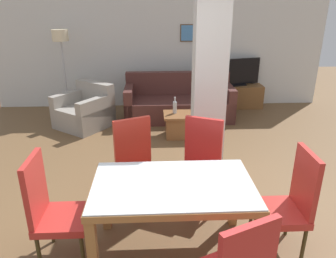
# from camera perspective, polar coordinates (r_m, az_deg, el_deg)

# --- Properties ---
(ground_plane) EXTENTS (18.00, 18.00, 0.00)m
(ground_plane) POSITION_cam_1_polar(r_m,az_deg,el_deg) (3.40, 0.81, -20.46)
(ground_plane) COLOR brown
(back_wall) EXTENTS (7.20, 0.09, 2.70)m
(back_wall) POSITION_cam_1_polar(r_m,az_deg,el_deg) (7.32, -1.47, 14.45)
(back_wall) COLOR silver
(back_wall) RESTS_ON ground_plane
(divider_pillar) EXTENTS (0.42, 0.35, 2.70)m
(divider_pillar) POSITION_cam_1_polar(r_m,az_deg,el_deg) (4.36, 7.22, 9.26)
(divider_pillar) COLOR silver
(divider_pillar) RESTS_ON ground_plane
(dining_table) EXTENTS (1.45, 0.88, 0.76)m
(dining_table) POSITION_cam_1_polar(r_m,az_deg,el_deg) (3.03, 0.86, -12.16)
(dining_table) COLOR #A16D3A
(dining_table) RESTS_ON ground_plane
(dining_chair_head_right) EXTENTS (0.46, 0.46, 1.04)m
(dining_chair_head_right) POSITION_cam_1_polar(r_m,az_deg,el_deg) (3.30, 20.46, -11.63)
(dining_chair_head_right) COLOR #B82E27
(dining_chair_head_right) RESTS_ON ground_plane
(dining_chair_far_left) EXTENTS (0.61, 0.61, 1.04)m
(dining_chair_far_left) POSITION_cam_1_polar(r_m,az_deg,el_deg) (3.77, -5.45, -5.82)
(dining_chair_far_left) COLOR red
(dining_chair_far_left) RESTS_ON ground_plane
(dining_chair_head_left) EXTENTS (0.46, 0.46, 1.04)m
(dining_chair_head_left) POSITION_cam_1_polar(r_m,az_deg,el_deg) (3.19, -19.62, -12.75)
(dining_chair_head_left) COLOR red
(dining_chair_head_left) RESTS_ON ground_plane
(dining_chair_far_right) EXTENTS (0.61, 0.61, 1.04)m
(dining_chair_far_right) POSITION_cam_1_polar(r_m,az_deg,el_deg) (3.79, 5.60, -5.72)
(dining_chair_far_right) COLOR red
(dining_chair_far_right) RESTS_ON ground_plane
(sofa) EXTENTS (2.14, 0.91, 0.88)m
(sofa) POSITION_cam_1_polar(r_m,az_deg,el_deg) (6.68, 1.84, 4.46)
(sofa) COLOR #4E2925
(sofa) RESTS_ON ground_plane
(armchair) EXTENTS (1.20, 1.19, 0.81)m
(armchair) POSITION_cam_1_polar(r_m,az_deg,el_deg) (6.41, -14.24, 2.91)
(armchair) COLOR #9E978D
(armchair) RESTS_ON ground_plane
(coffee_table) EXTENTS (0.59, 0.50, 0.41)m
(coffee_table) POSITION_cam_1_polar(r_m,az_deg,el_deg) (5.78, 2.17, 0.76)
(coffee_table) COLOR brown
(coffee_table) RESTS_ON ground_plane
(bottle) EXTENTS (0.07, 0.07, 0.29)m
(bottle) POSITION_cam_1_polar(r_m,az_deg,el_deg) (5.71, 1.20, 3.86)
(bottle) COLOR #B2B7BC
(bottle) RESTS_ON coffee_table
(tv_stand) EXTENTS (1.17, 0.40, 0.50)m
(tv_stand) POSITION_cam_1_polar(r_m,az_deg,el_deg) (7.50, 11.62, 5.59)
(tv_stand) COLOR brown
(tv_stand) RESTS_ON ground_plane
(tv_screen) EXTENTS (1.03, 0.32, 0.59)m
(tv_screen) POSITION_cam_1_polar(r_m,az_deg,el_deg) (7.37, 11.94, 9.59)
(tv_screen) COLOR black
(tv_screen) RESTS_ON tv_stand
(floor_lamp) EXTENTS (0.32, 0.32, 1.73)m
(floor_lamp) POSITION_cam_1_polar(r_m,az_deg,el_deg) (6.97, -18.12, 13.91)
(floor_lamp) COLOR #B7B7BC
(floor_lamp) RESTS_ON ground_plane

